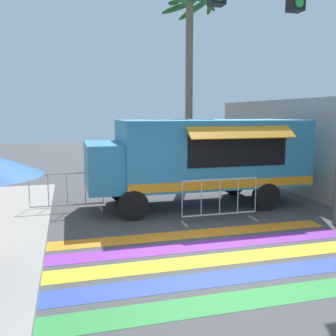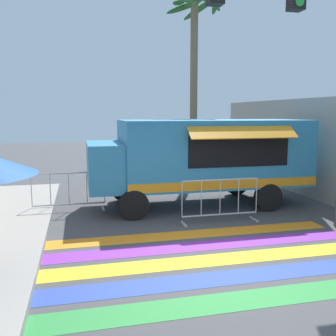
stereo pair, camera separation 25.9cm
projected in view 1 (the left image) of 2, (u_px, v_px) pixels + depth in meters
The scene contains 7 objects.
ground_plane at pixel (227, 265), 6.71m from camera, with size 60.00×60.00×0.00m, color #4C4C4F.
crosswalk_painted at pixel (221, 259), 6.98m from camera, with size 6.40×3.60×0.01m.
food_truck at pixel (195, 155), 10.87m from camera, with size 6.26×2.79×2.50m.
traffic_signal_pole at pixel (297, 32), 8.14m from camera, with size 4.22×0.29×6.18m.
barricade_front at pixel (220, 201), 9.30m from camera, with size 1.98×0.44×1.09m.
barricade_side at pixel (67, 193), 10.23m from camera, with size 1.97×0.44×1.09m.
palm_tree at pixel (190, 40), 15.00m from camera, with size 2.47×2.49×7.59m.
Camera 1 is at (-2.69, -5.89, 2.70)m, focal length 40.00 mm.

